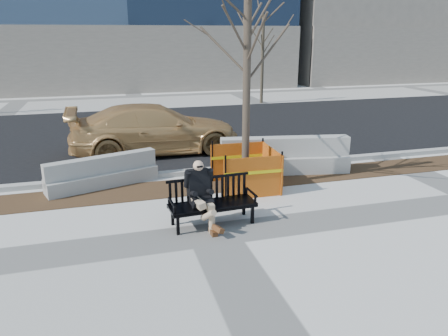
{
  "coord_description": "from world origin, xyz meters",
  "views": [
    {
      "loc": [
        -1.74,
        -6.91,
        3.56
      ],
      "look_at": [
        0.5,
        1.02,
        0.93
      ],
      "focal_mm": 34.02,
      "sensor_mm": 36.0,
      "label": 1
    }
  ],
  "objects_px": {
    "sedan": "(156,152)",
    "jersey_barrier_right": "(284,172)",
    "bench": "(213,224)",
    "seated_man": "(201,225)",
    "jersey_barrier_left": "(104,186)",
    "tree_fence": "(245,188)"
  },
  "relations": [
    {
      "from": "bench",
      "to": "jersey_barrier_left",
      "type": "xyz_separation_m",
      "value": [
        -2.02,
        2.79,
        0.0
      ]
    },
    {
      "from": "sedan",
      "to": "bench",
      "type": "bearing_deg",
      "value": -177.18
    },
    {
      "from": "sedan",
      "to": "seated_man",
      "type": "bearing_deg",
      "value": -179.56
    },
    {
      "from": "jersey_barrier_right",
      "to": "jersey_barrier_left",
      "type": "bearing_deg",
      "value": -172.15
    },
    {
      "from": "bench",
      "to": "sedan",
      "type": "bearing_deg",
      "value": 90.37
    },
    {
      "from": "jersey_barrier_left",
      "to": "sedan",
      "type": "bearing_deg",
      "value": 41.3
    },
    {
      "from": "sedan",
      "to": "jersey_barrier_right",
      "type": "xyz_separation_m",
      "value": [
        3.04,
        -2.92,
        0.0
      ]
    },
    {
      "from": "jersey_barrier_left",
      "to": "jersey_barrier_right",
      "type": "bearing_deg",
      "value": -20.22
    },
    {
      "from": "tree_fence",
      "to": "jersey_barrier_left",
      "type": "relative_size",
      "value": 1.96
    },
    {
      "from": "jersey_barrier_right",
      "to": "tree_fence",
      "type": "bearing_deg",
      "value": -137.73
    },
    {
      "from": "tree_fence",
      "to": "seated_man",
      "type": "bearing_deg",
      "value": -130.93
    },
    {
      "from": "seated_man",
      "to": "jersey_barrier_right",
      "type": "height_order",
      "value": "seated_man"
    },
    {
      "from": "bench",
      "to": "tree_fence",
      "type": "bearing_deg",
      "value": 50.53
    },
    {
      "from": "sedan",
      "to": "jersey_barrier_left",
      "type": "height_order",
      "value": "sedan"
    },
    {
      "from": "bench",
      "to": "seated_man",
      "type": "height_order",
      "value": "seated_man"
    },
    {
      "from": "seated_man",
      "to": "jersey_barrier_right",
      "type": "relative_size",
      "value": 0.37
    },
    {
      "from": "seated_man",
      "to": "tree_fence",
      "type": "height_order",
      "value": "tree_fence"
    },
    {
      "from": "jersey_barrier_left",
      "to": "bench",
      "type": "bearing_deg",
      "value": -72.12
    },
    {
      "from": "tree_fence",
      "to": "jersey_barrier_right",
      "type": "distance_m",
      "value": 1.65
    },
    {
      "from": "jersey_barrier_right",
      "to": "bench",
      "type": "bearing_deg",
      "value": -125.29
    },
    {
      "from": "bench",
      "to": "sedan",
      "type": "xyz_separation_m",
      "value": [
        -0.4,
        5.53,
        0.0
      ]
    },
    {
      "from": "bench",
      "to": "seated_man",
      "type": "distance_m",
      "value": 0.23
    }
  ]
}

